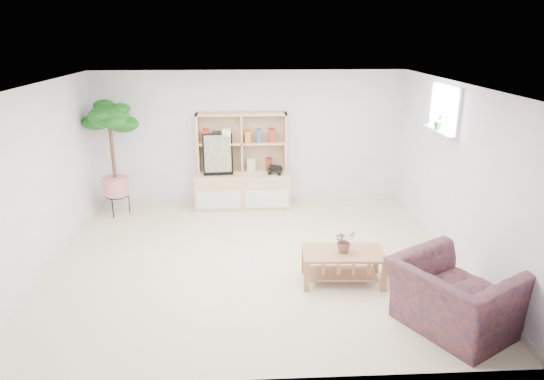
{
  "coord_description": "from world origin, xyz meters",
  "views": [
    {
      "loc": [
        -0.05,
        -6.05,
        3.03
      ],
      "look_at": [
        0.28,
        0.25,
        0.96
      ],
      "focal_mm": 32.0,
      "sensor_mm": 36.0,
      "label": 1
    }
  ],
  "objects_px": {
    "coffee_table": "(343,266)",
    "floor_tree": "(113,160)",
    "storage_unit": "(242,162)",
    "armchair": "(455,292)"
  },
  "relations": [
    {
      "from": "coffee_table",
      "to": "floor_tree",
      "type": "relative_size",
      "value": 0.51
    },
    {
      "from": "storage_unit",
      "to": "coffee_table",
      "type": "distance_m",
      "value": 3.18
    },
    {
      "from": "coffee_table",
      "to": "armchair",
      "type": "distance_m",
      "value": 1.47
    },
    {
      "from": "floor_tree",
      "to": "armchair",
      "type": "distance_m",
      "value": 5.73
    },
    {
      "from": "floor_tree",
      "to": "coffee_table",
      "type": "bearing_deg",
      "value": -36.61
    },
    {
      "from": "floor_tree",
      "to": "storage_unit",
      "type": "bearing_deg",
      "value": 7.69
    },
    {
      "from": "storage_unit",
      "to": "coffee_table",
      "type": "xyz_separation_m",
      "value": [
        1.27,
        -2.84,
        -0.64
      ]
    },
    {
      "from": "coffee_table",
      "to": "floor_tree",
      "type": "distance_m",
      "value": 4.34
    },
    {
      "from": "floor_tree",
      "to": "armchair",
      "type": "bearing_deg",
      "value": -39.48
    },
    {
      "from": "storage_unit",
      "to": "coffee_table",
      "type": "height_order",
      "value": "storage_unit"
    }
  ]
}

